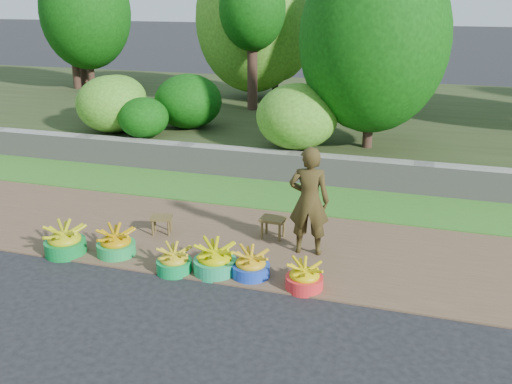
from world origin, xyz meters
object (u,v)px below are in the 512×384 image
(basin_b, at_px, (116,244))
(vendor_woman, at_px, (309,201))
(basin_f, at_px, (304,277))
(basin_c, at_px, (174,261))
(basin_e, at_px, (251,265))
(stool_left, at_px, (161,220))
(basin_a, at_px, (65,241))
(basin_d, at_px, (215,260))
(stool_right, at_px, (273,222))

(basin_b, xyz_separation_m, vendor_woman, (2.42, 0.82, 0.58))
(vendor_woman, bearing_deg, basin_f, 94.68)
(basin_c, bearing_deg, basin_b, 167.66)
(basin_e, bearing_deg, stool_left, 152.17)
(basin_e, xyz_separation_m, vendor_woman, (0.52, 0.87, 0.59))
(basin_e, bearing_deg, basin_c, -170.67)
(basin_a, bearing_deg, stool_left, 45.91)
(basin_f, xyz_separation_m, vendor_woman, (-0.17, 0.96, 0.60))
(basin_f, xyz_separation_m, stool_left, (-2.32, 0.96, 0.08))
(basin_c, height_order, vendor_woman, vendor_woman)
(basin_d, distance_m, basin_f, 1.15)
(stool_left, bearing_deg, basin_d, -37.50)
(basin_b, relative_size, basin_d, 0.95)
(basin_b, height_order, basin_c, basin_b)
(basin_e, bearing_deg, basin_b, 178.54)
(basin_a, distance_m, vendor_woman, 3.29)
(basin_e, relative_size, stool_right, 1.30)
(basin_e, xyz_separation_m, basin_f, (0.69, -0.10, -0.01))
(stool_right, distance_m, vendor_woman, 0.82)
(basin_e, bearing_deg, basin_d, -175.08)
(basin_a, distance_m, basin_d, 2.11)
(basin_c, xyz_separation_m, basin_d, (0.50, 0.12, 0.03))
(basin_f, bearing_deg, basin_a, -179.75)
(basin_b, height_order, basin_d, basin_d)
(basin_b, xyz_separation_m, basin_c, (0.94, -0.21, -0.02))
(basin_a, distance_m, basin_f, 3.26)
(basin_e, relative_size, vendor_woman, 0.32)
(basin_f, distance_m, stool_right, 1.49)
(basin_a, relative_size, basin_d, 1.02)
(basin_c, xyz_separation_m, stool_left, (-0.67, 1.02, 0.08))
(basin_b, bearing_deg, stool_right, 31.66)
(basin_c, bearing_deg, stool_left, 123.47)
(basin_c, distance_m, vendor_woman, 1.89)
(basin_b, bearing_deg, basin_a, -166.55)
(basin_f, relative_size, vendor_woman, 0.31)
(basin_d, distance_m, vendor_woman, 1.45)
(stool_right, relative_size, vendor_woman, 0.25)
(basin_b, distance_m, stool_left, 0.86)
(basin_c, relative_size, basin_d, 0.84)
(basin_f, distance_m, vendor_woman, 1.15)
(basin_b, xyz_separation_m, stool_right, (1.84, 1.14, 0.09))
(basin_b, height_order, basin_f, basin_b)
(stool_left, bearing_deg, basin_f, -22.42)
(basin_d, height_order, vendor_woman, vendor_woman)
(basin_c, relative_size, stool_left, 1.28)
(basin_a, xyz_separation_m, basin_b, (0.67, 0.16, -0.01))
(basin_d, height_order, basin_e, basin_d)
(stool_right, bearing_deg, basin_d, -108.30)
(basin_b, distance_m, basin_c, 0.96)
(basin_c, relative_size, basin_f, 1.00)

